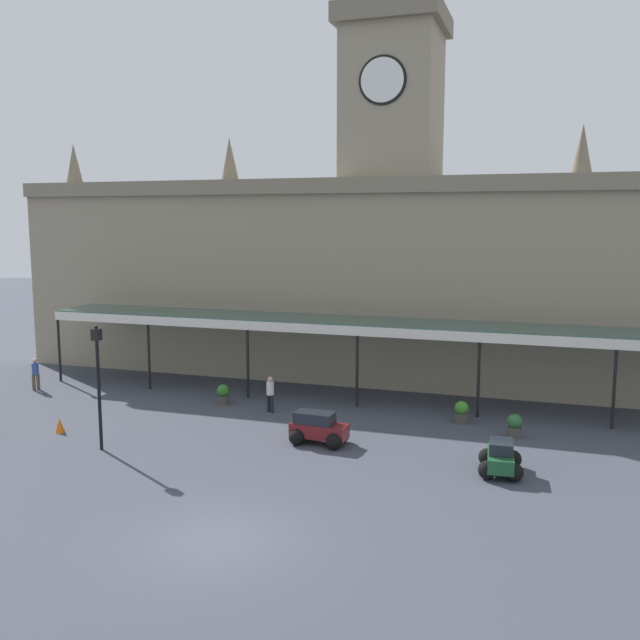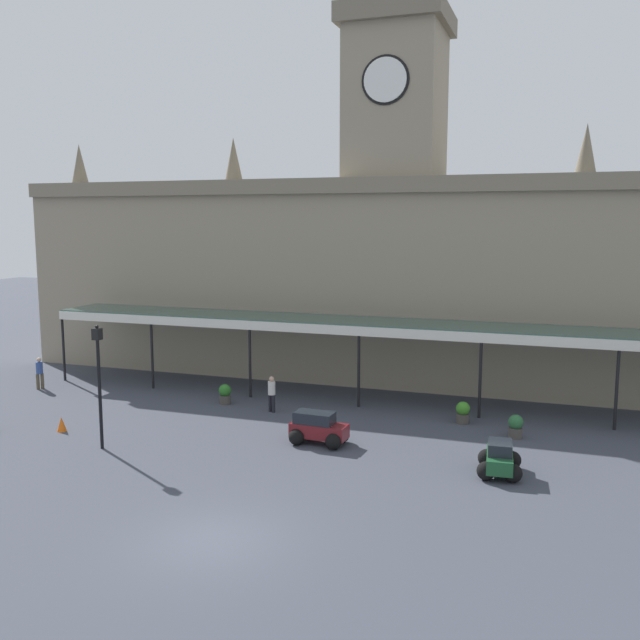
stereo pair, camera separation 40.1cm
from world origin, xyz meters
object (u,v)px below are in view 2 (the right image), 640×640
object	(u,v)px
victorian_lamppost	(99,372)
traffic_cone	(62,424)
pedestrian_beside_cars	(40,372)
planter_near_kerb	(463,412)
planter_forecourt_centre	(516,426)
car_maroon_estate	(318,430)
planter_by_canopy	(225,394)
car_green_sedan	(500,460)
pedestrian_near_entrance	(272,393)

from	to	relation	value
victorian_lamppost	traffic_cone	distance (m)	4.22
pedestrian_beside_cars	planter_near_kerb	bearing A→B (deg)	2.52
pedestrian_beside_cars	planter_forecourt_centre	size ratio (longest dim) A/B	1.74
car_maroon_estate	planter_near_kerb	distance (m)	6.88
planter_forecourt_centre	victorian_lamppost	bearing A→B (deg)	-156.20
pedestrian_beside_cars	planter_by_canopy	bearing A→B (deg)	2.65
victorian_lamppost	planter_by_canopy	bearing A→B (deg)	78.83
pedestrian_beside_cars	planter_near_kerb	xyz separation A→B (m)	(21.73, 0.96, -0.42)
traffic_cone	planter_by_canopy	bearing A→B (deg)	54.40
victorian_lamppost	traffic_cone	bearing A→B (deg)	156.13
car_green_sedan	planter_near_kerb	bearing A→B (deg)	109.41
planter_forecourt_centre	pedestrian_near_entrance	bearing A→B (deg)	178.36
pedestrian_beside_cars	traffic_cone	distance (m)	8.35
planter_near_kerb	planter_forecourt_centre	distance (m)	2.68
pedestrian_near_entrance	pedestrian_beside_cars	size ratio (longest dim) A/B	1.00
car_green_sedan	victorian_lamppost	bearing A→B (deg)	-171.58
car_green_sedan	traffic_cone	world-z (taller)	car_green_sedan
pedestrian_near_entrance	planter_forecourt_centre	distance (m)	10.87
pedestrian_beside_cars	car_green_sedan	bearing A→B (deg)	-11.55
pedestrian_beside_cars	planter_by_canopy	size ratio (longest dim) A/B	1.74
car_green_sedan	planter_forecourt_centre	bearing A→B (deg)	86.71
pedestrian_near_entrance	planter_near_kerb	world-z (taller)	pedestrian_near_entrance
car_maroon_estate	planter_forecourt_centre	world-z (taller)	car_maroon_estate
car_green_sedan	traffic_cone	distance (m)	17.76
traffic_cone	planter_near_kerb	size ratio (longest dim) A/B	0.64
pedestrian_beside_cars	planter_by_canopy	xyz separation A→B (m)	(10.49, 0.49, -0.42)
car_green_sedan	victorian_lamppost	distance (m)	15.15
planter_near_kerb	traffic_cone	bearing A→B (deg)	-156.91
car_green_sedan	car_maroon_estate	size ratio (longest dim) A/B	0.92
traffic_cone	pedestrian_beside_cars	bearing A→B (deg)	136.48
car_maroon_estate	pedestrian_beside_cars	xyz separation A→B (m)	(-16.72, 3.76, 0.34)
car_maroon_estate	planter_forecourt_centre	bearing A→B (deg)	24.53
car_maroon_estate	pedestrian_beside_cars	bearing A→B (deg)	167.34
planter_near_kerb	planter_forecourt_centre	xyz separation A→B (m)	(2.30, -1.37, 0.00)
planter_forecourt_centre	planter_by_canopy	xyz separation A→B (m)	(-13.54, 0.90, 0.00)
car_green_sedan	traffic_cone	size ratio (longest dim) A/B	3.45
pedestrian_beside_cars	victorian_lamppost	distance (m)	11.63
pedestrian_beside_cars	planter_forecourt_centre	world-z (taller)	pedestrian_beside_cars
planter_by_canopy	car_green_sedan	bearing A→B (deg)	-21.92
pedestrian_near_entrance	victorian_lamppost	xyz separation A→B (m)	(-4.18, -6.94, 2.10)
car_green_sedan	planter_by_canopy	size ratio (longest dim) A/B	2.21
planter_near_kerb	car_maroon_estate	bearing A→B (deg)	-136.76
traffic_cone	planter_by_canopy	world-z (taller)	planter_by_canopy
car_green_sedan	car_maroon_estate	world-z (taller)	car_maroon_estate
car_maroon_estate	pedestrian_near_entrance	world-z (taller)	pedestrian_near_entrance
victorian_lamppost	planter_near_kerb	world-z (taller)	victorian_lamppost
victorian_lamppost	planter_forecourt_centre	world-z (taller)	victorian_lamppost
car_maroon_estate	planter_by_canopy	xyz separation A→B (m)	(-6.23, 4.24, -0.07)
car_maroon_estate	pedestrian_near_entrance	bearing A→B (deg)	134.11
car_maroon_estate	victorian_lamppost	bearing A→B (deg)	-156.90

